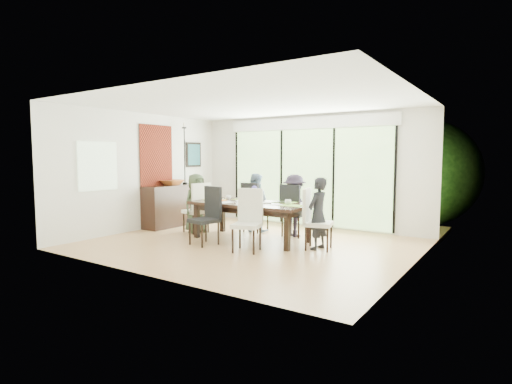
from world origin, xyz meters
The scene contains 62 objects.
floor centered at (0.00, 0.00, -0.01)m, with size 6.00×5.00×0.01m, color #9C693E.
ceiling centered at (0.00, 0.00, 2.71)m, with size 6.00×5.00×0.01m, color white.
wall_back centered at (0.00, 2.51, 1.35)m, with size 6.00×0.02×2.70m, color silver.
wall_front centered at (0.00, -2.51, 1.35)m, with size 6.00×0.02×2.70m, color silver.
wall_left centered at (-3.01, 0.00, 1.35)m, with size 0.02×5.00×2.70m, color beige.
wall_right centered at (3.01, 0.00, 1.35)m, with size 0.02×5.00×2.70m, color white.
glass_doors centered at (0.00, 2.47, 1.20)m, with size 4.20×0.02×2.30m, color #598C3F.
blinds_header centered at (0.00, 2.46, 2.50)m, with size 4.40×0.06×0.28m, color white.
mullion_a centered at (-2.10, 2.46, 1.20)m, with size 0.05×0.04×2.30m, color black.
mullion_b centered at (-0.70, 2.46, 1.20)m, with size 0.05×0.04×2.30m, color black.
mullion_c centered at (0.70, 2.46, 1.20)m, with size 0.05×0.04×2.30m, color black.
mullion_d centered at (2.10, 2.46, 1.20)m, with size 0.05×0.04×2.30m, color black.
side_window centered at (-2.97, -1.20, 1.50)m, with size 0.02×0.90×1.00m, color #8CAD7F.
deck centered at (0.00, 3.40, -0.05)m, with size 6.00×1.80×0.10m, color brown.
rail_top centered at (0.00, 4.20, 0.55)m, with size 6.00×0.08×0.06m, color brown.
foliage_left centered at (-1.80, 5.20, 1.44)m, with size 3.20×3.20×3.20m, color #14380F.
foliage_mid centered at (0.40, 5.80, 1.80)m, with size 4.00×4.00×4.00m, color #14380F.
foliage_right centered at (2.20, 5.00, 1.26)m, with size 2.80×2.80×2.80m, color #14380F.
foliage_far centered at (-0.60, 6.50, 1.62)m, with size 3.60×3.60×3.60m, color #14380F.
table_top centered at (-0.19, 0.36, 0.74)m, with size 2.46×1.13×0.06m, color black.
table_apron centered at (-0.19, 0.36, 0.65)m, with size 2.25×0.92×0.10m, color black.
table_leg_fl centered at (-1.27, -0.07, 0.35)m, with size 0.09×0.09×0.71m, color black.
table_leg_fr centered at (0.89, -0.07, 0.35)m, with size 0.09×0.09×0.71m, color black.
table_leg_bl centered at (-1.27, 0.79, 0.35)m, with size 0.09×0.09×0.71m, color black.
table_leg_br centered at (0.89, 0.79, 0.35)m, with size 0.09×0.09×0.71m, color black.
chair_left_end centered at (-1.69, 0.36, 0.56)m, with size 0.47×0.47×1.13m, color white, non-canonical shape.
chair_right_end centered at (1.31, 0.36, 0.56)m, with size 0.47×0.47×1.13m, color silver, non-canonical shape.
chair_far_left centered at (-0.64, 1.21, 0.56)m, with size 0.47×0.47×1.13m, color black, non-canonical shape.
chair_far_right centered at (0.36, 1.21, 0.56)m, with size 0.47×0.47×1.13m, color black, non-canonical shape.
chair_near_left centered at (-0.69, -0.51, 0.56)m, with size 0.47×0.47×1.13m, color black, non-canonical shape.
chair_near_right centered at (0.31, -0.51, 0.56)m, with size 0.47×0.47×1.13m, color silver, non-canonical shape.
person_left_end centered at (-1.67, 0.36, 0.66)m, with size 0.62×0.39×1.32m, color #3A472F.
person_right_end centered at (1.29, 0.36, 0.66)m, with size 0.62×0.39×1.32m, color black.
person_far_left centered at (-0.64, 1.19, 0.66)m, with size 0.62×0.39×1.32m, color #728BA6.
person_far_right centered at (0.36, 1.19, 0.66)m, with size 0.62×0.39×1.32m, color #231C2B.
placemat_left centered at (-1.14, 0.36, 0.77)m, with size 0.45×0.33×0.01m, color #A3C144.
placemat_right centered at (0.76, 0.36, 0.77)m, with size 0.45×0.33×0.01m, color #77A63B.
placemat_far_l centered at (-0.64, 0.76, 0.77)m, with size 0.45×0.33×0.01m, color #8BB03F.
placemat_far_r centered at (0.36, 0.76, 0.77)m, with size 0.45×0.33×0.01m, color #85C345.
placemat_paper centered at (-0.74, 0.06, 0.77)m, with size 0.45×0.33×0.01m, color white.
tablet_far_l centered at (-0.54, 0.71, 0.78)m, with size 0.27×0.18×0.01m, color black.
tablet_far_r centered at (0.31, 0.71, 0.78)m, with size 0.25×0.17×0.01m, color black.
papers centered at (0.51, 0.31, 0.77)m, with size 0.31×0.23×0.00m, color white.
platter_base centered at (-0.74, 0.06, 0.79)m, with size 0.27×0.27×0.02m, color white.
platter_snacks centered at (-0.74, 0.06, 0.81)m, with size 0.20×0.20×0.01m, color orange.
vase centered at (-0.14, 0.41, 0.83)m, with size 0.08×0.08×0.12m, color silver.
hyacinth_stems centered at (-0.14, 0.41, 0.95)m, with size 0.04×0.04×0.16m, color #337226.
hyacinth_blooms centered at (-0.14, 0.41, 1.06)m, with size 0.11×0.11×0.11m, color #5446B0.
laptop centered at (-1.04, 0.26, 0.78)m, with size 0.34×0.22×0.03m, color silver.
cup_a centered at (-0.89, 0.51, 0.82)m, with size 0.13×0.13×0.10m, color white.
cup_b centered at (-0.04, 0.26, 0.82)m, with size 0.10×0.10×0.09m, color white.
cup_c centered at (0.61, 0.46, 0.82)m, with size 0.13×0.13×0.10m, color white.
book centered at (0.06, 0.41, 0.78)m, with size 0.17×0.23×0.02m, color white.
sideboard centered at (-2.76, 0.79, 0.50)m, with size 0.50×1.78×1.00m, color black.
bowl centered at (-2.76, 0.69, 1.07)m, with size 0.53×0.53×0.13m, color #9A4F21.
candlestick_base centered at (-2.76, 1.14, 1.03)m, with size 0.11×0.11×0.04m, color black.
candlestick_shaft centered at (-2.76, 1.14, 1.73)m, with size 0.03×0.03×1.39m, color black.
candlestick_pan centered at (-2.76, 1.14, 2.42)m, with size 0.11×0.11×0.03m, color black.
candle centered at (-2.76, 1.14, 2.49)m, with size 0.04×0.04×0.11m, color silver.
tapestry centered at (-2.97, 0.40, 1.70)m, with size 0.02×1.00×1.50m, color maroon.
art_frame centered at (-2.97, 1.70, 1.75)m, with size 0.03×0.55×0.65m, color black.
art_canvas centered at (-2.95, 1.70, 1.75)m, with size 0.01×0.45×0.55m, color #1A4A53.
Camera 1 is at (4.34, -6.27, 1.68)m, focal length 28.00 mm.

